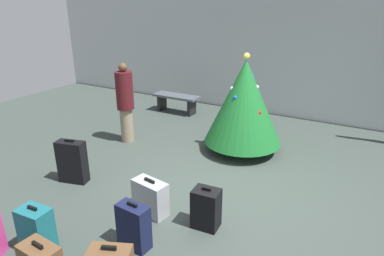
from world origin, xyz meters
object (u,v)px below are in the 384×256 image
at_px(suitcase_3, 37,231).
at_px(suitcase_4, 72,162).
at_px(waiting_bench, 176,100).
at_px(holiday_tree, 244,102).
at_px(traveller_0, 125,102).
at_px(suitcase_5, 206,209).
at_px(suitcase_2, 150,197).
at_px(suitcase_6, 134,226).

relative_size(suitcase_3, suitcase_4, 0.83).
xyz_separation_m(waiting_bench, suitcase_3, (1.42, -5.43, -0.05)).
height_order(holiday_tree, waiting_bench, holiday_tree).
relative_size(holiday_tree, suitcase_4, 2.58).
height_order(traveller_0, suitcase_4, traveller_0).
bearing_deg(traveller_0, waiting_bench, 93.51).
bearing_deg(traveller_0, suitcase_4, -79.39).
distance_m(suitcase_3, suitcase_5, 2.10).
relative_size(suitcase_2, suitcase_4, 0.72).
height_order(waiting_bench, traveller_0, traveller_0).
xyz_separation_m(waiting_bench, suitcase_6, (2.38, -4.79, -0.06)).
height_order(traveller_0, suitcase_5, traveller_0).
bearing_deg(waiting_bench, suitcase_3, -75.32).
bearing_deg(suitcase_4, holiday_tree, 51.97).
bearing_deg(suitcase_4, suitcase_3, -56.19).
bearing_deg(suitcase_3, suitcase_6, 33.89).
bearing_deg(suitcase_6, traveller_0, 130.94).
distance_m(waiting_bench, suitcase_3, 5.62).
relative_size(traveller_0, suitcase_4, 2.22).
distance_m(traveller_0, suitcase_2, 2.84).
bearing_deg(waiting_bench, suitcase_6, -63.63).
xyz_separation_m(waiting_bench, suitcase_4, (0.47, -4.01, 0.01)).
distance_m(waiting_bench, suitcase_4, 4.04).
distance_m(waiting_bench, suitcase_5, 4.99).
bearing_deg(suitcase_6, waiting_bench, 116.37).
height_order(suitcase_5, suitcase_6, suitcase_6).
xyz_separation_m(suitcase_2, suitcase_4, (-1.66, 0.11, 0.11)).
height_order(traveller_0, suitcase_2, traveller_0).
xyz_separation_m(waiting_bench, traveller_0, (0.14, -2.21, 0.54)).
bearing_deg(traveller_0, suitcase_5, -32.46).
relative_size(traveller_0, suitcase_6, 2.71).
bearing_deg(suitcase_5, suitcase_6, -126.83).
height_order(suitcase_2, suitcase_3, suitcase_3).
xyz_separation_m(holiday_tree, suitcase_6, (-0.09, -3.33, -0.73)).
bearing_deg(suitcase_3, suitcase_2, 61.39).
xyz_separation_m(traveller_0, suitcase_5, (2.83, -1.80, -0.61)).
height_order(holiday_tree, suitcase_2, holiday_tree).
xyz_separation_m(suitcase_3, suitcase_5, (1.54, 1.42, -0.02)).
xyz_separation_m(holiday_tree, suitcase_3, (-1.04, -3.97, -0.73)).
bearing_deg(suitcase_4, suitcase_5, 0.13).
distance_m(suitcase_2, suitcase_5, 0.83).
bearing_deg(holiday_tree, suitcase_4, -128.03).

